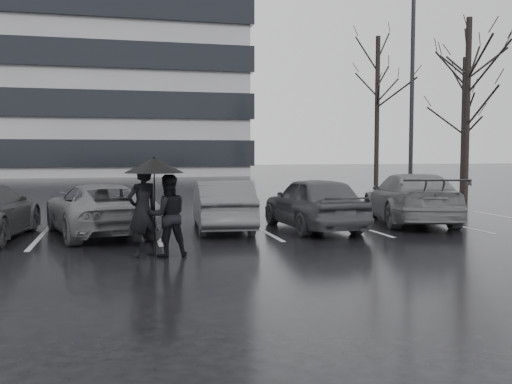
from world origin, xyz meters
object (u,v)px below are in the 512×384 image
at_px(car_west_a, 222,205).
at_px(tree_east, 467,109).
at_px(pedestrian_right, 168,216).
at_px(car_east, 411,198).
at_px(car_west_b, 99,209).
at_px(tree_north, 377,113).
at_px(car_main, 313,203).
at_px(pedestrian_left, 143,211).
at_px(lamp_post, 412,98).
at_px(tree_ne, 464,125).

bearing_deg(car_west_a, tree_east, -144.27).
bearing_deg(pedestrian_right, car_east, -159.29).
relative_size(car_west_b, tree_north, 0.54).
xyz_separation_m(car_main, car_west_b, (-5.59, 0.43, -0.08)).
relative_size(car_east, tree_north, 0.59).
xyz_separation_m(car_east, pedestrian_right, (-7.42, -3.85, 0.09)).
xyz_separation_m(car_main, pedestrian_left, (-4.63, -3.02, 0.19)).
relative_size(car_main, lamp_post, 0.47).
height_order(car_east, pedestrian_left, pedestrian_left).
distance_m(car_east, tree_north, 15.89).
xyz_separation_m(car_main, car_west_a, (-2.39, 0.54, -0.06)).
bearing_deg(tree_east, car_west_a, -148.61).
relative_size(car_main, car_east, 0.84).
xyz_separation_m(car_west_b, car_east, (8.86, 0.29, 0.09)).
relative_size(car_main, tree_ne, 0.61).
bearing_deg(tree_north, car_east, -111.76).
xyz_separation_m(car_east, pedestrian_left, (-7.90, -3.74, 0.18)).
distance_m(car_east, pedestrian_right, 8.36).
bearing_deg(pedestrian_right, car_west_a, -122.32).
distance_m(tree_east, tree_ne, 4.74).
bearing_deg(tree_ne, pedestrian_right, -137.57).
height_order(car_main, pedestrian_left, pedestrian_left).
xyz_separation_m(car_west_a, tree_east, (12.41, 7.57, 3.34)).
bearing_deg(lamp_post, tree_east, 31.94).
bearing_deg(car_west_a, lamp_post, -144.55).
xyz_separation_m(tree_east, tree_north, (-1.00, 7.00, 0.25)).
bearing_deg(car_west_b, tree_ne, -160.48).
bearing_deg(tree_north, tree_ne, -40.60).
xyz_separation_m(car_main, tree_ne, (12.52, 12.11, 2.78)).
relative_size(car_west_b, car_east, 0.92).
relative_size(car_west_a, pedestrian_left, 2.20).
bearing_deg(pedestrian_left, lamp_post, -171.94).
bearing_deg(pedestrian_right, tree_north, -132.53).
height_order(pedestrian_right, lamp_post, lamp_post).
xyz_separation_m(pedestrian_left, tree_east, (14.65, 11.13, 3.09)).
relative_size(pedestrian_right, tree_north, 0.19).
xyz_separation_m(lamp_post, tree_north, (3.13, 9.57, 0.11)).
height_order(car_west_a, pedestrian_right, pedestrian_right).
relative_size(car_west_b, pedestrian_right, 2.82).
distance_m(car_main, car_east, 3.35).
bearing_deg(tree_east, tree_ne, 57.99).
relative_size(lamp_post, tree_ne, 1.29).
height_order(car_main, lamp_post, lamp_post).
bearing_deg(pedestrian_left, car_west_b, -105.54).
xyz_separation_m(car_east, tree_east, (6.74, 7.39, 3.27)).
distance_m(car_east, pedestrian_left, 8.75).
xyz_separation_m(car_east, tree_north, (5.74, 14.39, 3.52)).
bearing_deg(tree_east, pedestrian_left, -142.78).
height_order(car_east, pedestrian_right, pedestrian_right).
distance_m(tree_east, tree_north, 7.08).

